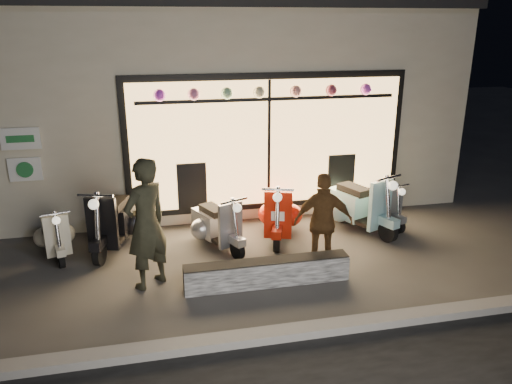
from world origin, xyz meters
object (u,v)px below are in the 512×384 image
at_px(graffiti_barrier, 267,272).
at_px(scooter_silver, 215,224).
at_px(scooter_red, 280,212).
at_px(woman, 323,222).
at_px(man, 146,224).

relative_size(graffiti_barrier, scooter_silver, 1.85).
xyz_separation_m(scooter_red, woman, (0.31, -1.45, 0.36)).
distance_m(scooter_silver, woman, 2.02).
height_order(scooter_red, man, man).
bearing_deg(woman, scooter_red, -65.13).
distance_m(graffiti_barrier, man, 1.92).
distance_m(scooter_red, woman, 1.52).
height_order(scooter_silver, man, man).
bearing_deg(scooter_silver, graffiti_barrier, -93.95).
relative_size(graffiti_barrier, scooter_red, 1.66).
bearing_deg(graffiti_barrier, woman, 20.52).
xyz_separation_m(graffiti_barrier, scooter_silver, (-0.57, 1.60, 0.19)).
height_order(scooter_silver, scooter_red, scooter_red).
bearing_deg(man, graffiti_barrier, 128.72).
bearing_deg(graffiti_barrier, scooter_red, 69.60).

